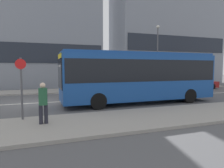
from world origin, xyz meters
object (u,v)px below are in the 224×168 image
bus_stop_sign (21,84)px  street_lamp (157,50)px  parked_car_1 (197,83)px  pedestrian_near_stop (43,101)px  parked_car_0 (160,85)px  city_bus (139,74)px

bus_stop_sign → street_lamp: (13.03, 9.90, 2.65)m
parked_car_1 → pedestrian_near_stop: pedestrian_near_stop is taller
street_lamp → bus_stop_sign: bearing=-142.8°
pedestrian_near_stop → street_lamp: size_ratio=0.24×
parked_car_1 → bus_stop_sign: 19.41m
parked_car_0 → bus_stop_sign: (-12.39, -8.23, 1.08)m
parked_car_0 → pedestrian_near_stop: pedestrian_near_stop is taller
parked_car_0 → bus_stop_sign: size_ratio=1.59×
city_bus → pedestrian_near_stop: size_ratio=6.27×
city_bus → bus_stop_sign: city_bus is taller
parked_car_1 → bus_stop_sign: bus_stop_sign is taller
parked_car_1 → parked_car_0: bearing=-177.1°
city_bus → bus_stop_sign: 7.53m
bus_stop_sign → street_lamp: size_ratio=0.39×
city_bus → parked_car_1: 11.98m
city_bus → pedestrian_near_stop: 7.24m
pedestrian_near_stop → parked_car_1: bearing=-156.3°
pedestrian_near_stop → bus_stop_sign: bus_stop_sign is taller
city_bus → parked_car_0: bearing=47.1°
parked_car_1 → street_lamp: size_ratio=0.65×
parked_car_0 → city_bus: bearing=-133.7°
parked_car_0 → bus_stop_sign: 14.92m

